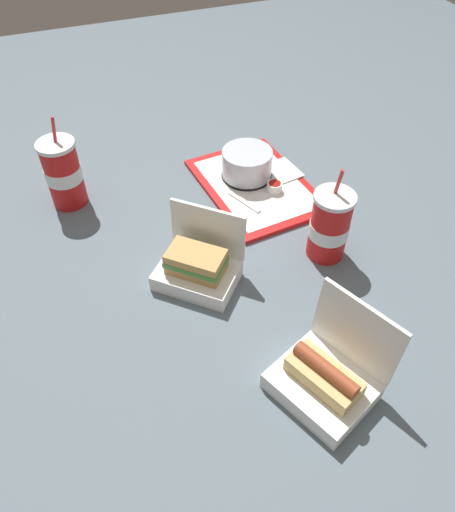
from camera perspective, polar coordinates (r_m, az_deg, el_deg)
ground_plane at (r=1.10m, az=-0.64°, el=-3.75°), size 3.20×3.20×0.00m
food_tray at (r=1.36m, az=3.24°, el=8.03°), size 0.40×0.30×0.01m
cake_container at (r=1.36m, az=2.24°, el=10.39°), size 0.14×0.14×0.08m
ketchup_cup at (r=1.33m, az=5.39°, el=7.91°), size 0.04×0.04×0.02m
napkin_stack at (r=1.40m, az=5.97°, el=9.57°), size 0.11×0.11×0.00m
plastic_fork at (r=1.29m, az=1.90°, el=6.22°), size 0.11×0.05×0.00m
clamshell_hotdog_left at (r=0.94m, az=11.23°, el=-13.40°), size 0.22×0.22×0.18m
clamshell_sandwich_center at (r=1.09m, az=-3.41°, el=-1.19°), size 0.21×0.22×0.16m
soda_cup_right at (r=1.32m, az=-18.25°, el=8.97°), size 0.09×0.09×0.24m
soda_cup_back at (r=1.14m, az=11.58°, el=3.39°), size 0.09×0.09×0.23m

